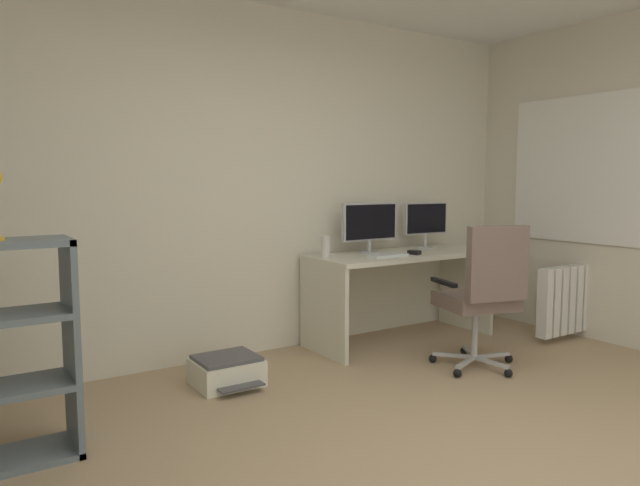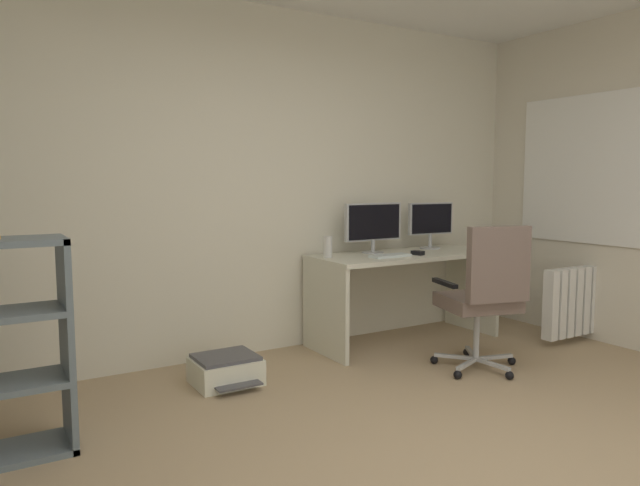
{
  "view_description": "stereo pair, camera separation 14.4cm",
  "coord_description": "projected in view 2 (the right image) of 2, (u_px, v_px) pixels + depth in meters",
  "views": [
    {
      "loc": [
        -1.98,
        -1.64,
        1.36
      ],
      "look_at": [
        0.26,
        1.8,
        0.92
      ],
      "focal_mm": 33.09,
      "sensor_mm": 36.0,
      "label": 1
    },
    {
      "loc": [
        -1.86,
        -1.72,
        1.36
      ],
      "look_at": [
        0.26,
        1.8,
        0.92
      ],
      "focal_mm": 33.09,
      "sensor_mm": 36.0,
      "label": 2
    }
  ],
  "objects": [
    {
      "name": "office_chair",
      "position": [
        485.0,
        291.0,
        4.13
      ],
      "size": [
        0.63,
        0.62,
        1.05
      ],
      "color": "#B7BABC",
      "rests_on": "ground"
    },
    {
      "name": "wall_back",
      "position": [
        244.0,
        182.0,
        4.56
      ],
      "size": [
        5.38,
        0.1,
        2.69
      ],
      "primitive_type": "cube",
      "color": "silver",
      "rests_on": "ground"
    },
    {
      "name": "monitor_secondary",
      "position": [
        431.0,
        221.0,
        5.22
      ],
      "size": [
        0.47,
        0.18,
        0.41
      ],
      "color": "#B2B5B7",
      "rests_on": "desk"
    },
    {
      "name": "window_pane",
      "position": [
        596.0,
        169.0,
        4.93
      ],
      "size": [
        0.01,
        1.37,
        1.17
      ],
      "primitive_type": "cube",
      "color": "white"
    },
    {
      "name": "desk",
      "position": [
        404.0,
        276.0,
        4.95
      ],
      "size": [
        1.61,
        0.66,
        0.75
      ],
      "color": "beige",
      "rests_on": "ground"
    },
    {
      "name": "monitor_main",
      "position": [
        373.0,
        224.0,
        4.9
      ],
      "size": [
        0.55,
        0.18,
        0.42
      ],
      "color": "#B2B5B7",
      "rests_on": "desk"
    },
    {
      "name": "desktop_speaker",
      "position": [
        328.0,
        247.0,
        4.63
      ],
      "size": [
        0.07,
        0.07,
        0.17
      ],
      "primitive_type": "cylinder",
      "color": "silver",
      "rests_on": "desk"
    },
    {
      "name": "computer_mouse",
      "position": [
        418.0,
        253.0,
        4.8
      ],
      "size": [
        0.08,
        0.11,
        0.03
      ],
      "primitive_type": "cube",
      "rotation": [
        0.0,
        0.0,
        0.22
      ],
      "color": "black",
      "rests_on": "desk"
    },
    {
      "name": "keyboard",
      "position": [
        390.0,
        256.0,
        4.67
      ],
      "size": [
        0.34,
        0.14,
        0.02
      ],
      "primitive_type": "cube",
      "rotation": [
        0.0,
        0.0,
        0.02
      ],
      "color": "silver",
      "rests_on": "desk"
    },
    {
      "name": "printer",
      "position": [
        226.0,
        370.0,
        3.95
      ],
      "size": [
        0.43,
        0.45,
        0.2
      ],
      "color": "white",
      "rests_on": "ground"
    },
    {
      "name": "radiator",
      "position": [
        582.0,
        300.0,
        5.0
      ],
      "size": [
        0.91,
        0.1,
        0.58
      ],
      "color": "white",
      "rests_on": "ground"
    },
    {
      "name": "window_frame",
      "position": [
        595.0,
        169.0,
        4.93
      ],
      "size": [
        0.02,
        1.45,
        1.25
      ],
      "primitive_type": "cube",
      "color": "white"
    }
  ]
}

